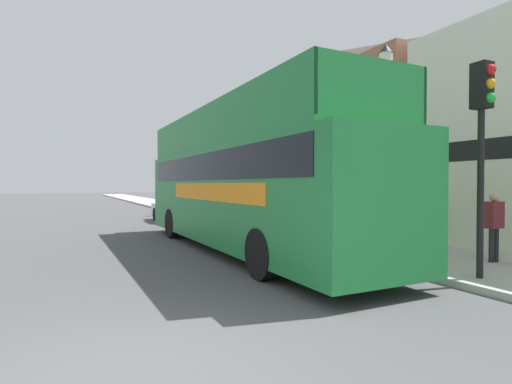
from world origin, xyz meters
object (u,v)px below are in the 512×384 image
at_px(pedestrian_nearest, 494,220).
at_px(lamp_post_third, 189,162).
at_px(tour_bus, 240,186).
at_px(pedestrian_third, 344,206).
at_px(lamp_post_second, 240,155).
at_px(lamp_post_nearest, 386,112).
at_px(parked_car_ahead_of_bus, 177,208).
at_px(pedestrian_second, 365,207).
at_px(traffic_signal, 483,121).

distance_m(pedestrian_nearest, lamp_post_third, 18.09).
bearing_deg(tour_bus, lamp_post_third, 79.18).
xyz_separation_m(pedestrian_third, lamp_post_second, (-1.34, 5.26, 1.94)).
xyz_separation_m(tour_bus, lamp_post_nearest, (2.49, -3.09, 1.82)).
bearing_deg(lamp_post_third, pedestrian_nearest, -84.50).
relative_size(parked_car_ahead_of_bus, pedestrian_third, 2.33).
bearing_deg(pedestrian_second, traffic_signal, -99.50).
relative_size(parked_car_ahead_of_bus, lamp_post_second, 0.95).
bearing_deg(lamp_post_second, traffic_signal, -88.81).
relative_size(pedestrian_third, traffic_signal, 0.44).
relative_size(tour_bus, lamp_post_nearest, 2.23).
distance_m(pedestrian_third, traffic_signal, 5.82).
bearing_deg(lamp_post_second, pedestrian_second, -82.65).
bearing_deg(parked_car_ahead_of_bus, pedestrian_nearest, -76.28).
bearing_deg(parked_car_ahead_of_bus, lamp_post_second, -71.07).
relative_size(pedestrian_second, lamp_post_third, 0.41).
relative_size(lamp_post_nearest, lamp_post_second, 1.19).
bearing_deg(pedestrian_nearest, lamp_post_second, 101.24).
bearing_deg(lamp_post_third, parked_car_ahead_of_bus, -115.10).
bearing_deg(lamp_post_third, pedestrian_second, -87.49).
relative_size(lamp_post_nearest, lamp_post_third, 1.15).
bearing_deg(lamp_post_third, tour_bus, -100.34).
bearing_deg(lamp_post_third, lamp_post_nearest, -89.66).
xyz_separation_m(parked_car_ahead_of_bus, pedestrian_nearest, (3.45, -14.19, 0.42)).
relative_size(pedestrian_second, lamp_post_second, 0.43).
bearing_deg(lamp_post_nearest, traffic_signal, -92.13).
height_order(pedestrian_second, lamp_post_third, lamp_post_third).
bearing_deg(lamp_post_nearest, pedestrian_nearest, -45.72).
xyz_separation_m(parked_car_ahead_of_bus, lamp_post_nearest, (1.83, -12.52, 2.98)).
height_order(pedestrian_third, lamp_post_second, lamp_post_second).
height_order(pedestrian_nearest, lamp_post_second, lamp_post_second).
relative_size(tour_bus, pedestrian_nearest, 7.30).
relative_size(parked_car_ahead_of_bus, lamp_post_third, 0.92).
distance_m(pedestrian_nearest, lamp_post_second, 10.18).
height_order(tour_bus, lamp_post_second, lamp_post_second).
bearing_deg(traffic_signal, tour_bus, 113.01).
relative_size(pedestrian_second, lamp_post_nearest, 0.36).
relative_size(pedestrian_nearest, lamp_post_third, 0.35).
relative_size(pedestrian_nearest, lamp_post_second, 0.36).
height_order(parked_car_ahead_of_bus, pedestrian_third, pedestrian_third).
height_order(pedestrian_second, pedestrian_third, pedestrian_second).
height_order(pedestrian_third, lamp_post_third, lamp_post_third).
distance_m(tour_bus, parked_car_ahead_of_bus, 9.53).
height_order(lamp_post_second, lamp_post_third, lamp_post_third).
distance_m(tour_bus, pedestrian_second, 3.56).
distance_m(pedestrian_second, lamp_post_second, 7.08).
bearing_deg(parked_car_ahead_of_bus, lamp_post_nearest, -81.66).
relative_size(pedestrian_nearest, traffic_signal, 0.39).
bearing_deg(tour_bus, parked_car_ahead_of_bus, 85.48).
relative_size(parked_car_ahead_of_bus, pedestrian_second, 2.24).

